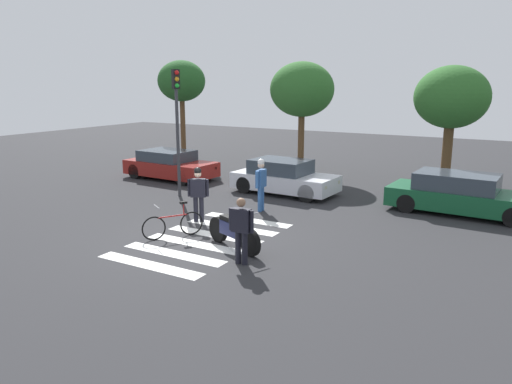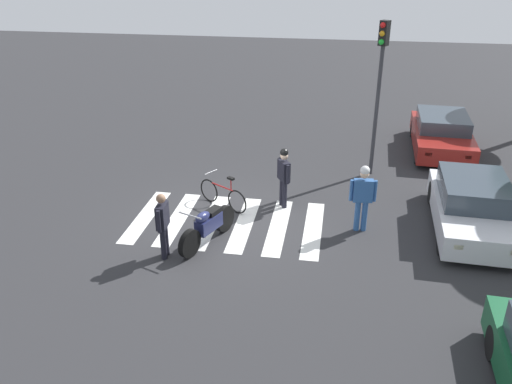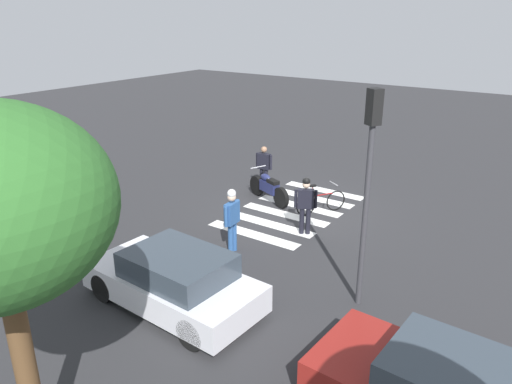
% 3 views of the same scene
% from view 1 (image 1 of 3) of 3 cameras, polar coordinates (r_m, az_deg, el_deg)
% --- Properties ---
extents(ground_plane, '(60.00, 60.00, 0.00)m').
position_cam_1_polar(ground_plane, '(13.60, -5.96, -5.51)').
color(ground_plane, '#2B2B2D').
extents(police_motorcycle, '(2.02, 1.00, 1.06)m').
position_cam_1_polar(police_motorcycle, '(12.68, -2.66, -4.56)').
color(police_motorcycle, black).
rests_on(police_motorcycle, ground_plane).
extents(leaning_bicycle, '(0.97, 1.52, 1.00)m').
position_cam_1_polar(leaning_bicycle, '(13.77, -9.63, -3.76)').
color(leaning_bicycle, black).
rests_on(leaning_bicycle, ground_plane).
extents(officer_on_foot, '(0.65, 0.22, 1.62)m').
position_cam_1_polar(officer_on_foot, '(11.48, -1.74, -4.12)').
color(officer_on_foot, black).
rests_on(officer_on_foot, ground_plane).
extents(officer_by_motorcycle, '(0.58, 0.40, 1.72)m').
position_cam_1_polar(officer_by_motorcycle, '(15.06, -6.76, 0.13)').
color(officer_by_motorcycle, black).
rests_on(officer_by_motorcycle, ground_plane).
extents(pedestrian_bystander, '(0.24, 0.67, 1.77)m').
position_cam_1_polar(pedestrian_bystander, '(16.22, 0.59, 1.28)').
color(pedestrian_bystander, '#2D5999').
rests_on(pedestrian_bystander, ground_plane).
extents(crosswalk_stripes, '(3.00, 4.95, 0.01)m').
position_cam_1_polar(crosswalk_stripes, '(13.60, -5.96, -5.50)').
color(crosswalk_stripes, silver).
rests_on(crosswalk_stripes, ground_plane).
extents(car_maroon_wagon, '(4.23, 2.08, 1.27)m').
position_cam_1_polar(car_maroon_wagon, '(22.18, -10.01, 3.12)').
color(car_maroon_wagon, black).
rests_on(car_maroon_wagon, ground_plane).
extents(car_white_van, '(4.09, 2.01, 1.32)m').
position_cam_1_polar(car_white_van, '(18.96, 3.27, 1.71)').
color(car_white_van, black).
rests_on(car_white_van, ground_plane).
extents(car_green_compact, '(4.76, 2.05, 1.33)m').
position_cam_1_polar(car_green_compact, '(17.33, 22.81, -0.29)').
color(car_green_compact, black).
rests_on(car_green_compact, ground_plane).
extents(traffic_light_pole, '(0.36, 0.33, 4.69)m').
position_cam_1_polar(traffic_light_pole, '(18.38, -9.20, 9.05)').
color(traffic_light_pole, '#38383D').
rests_on(traffic_light_pole, ground_plane).
extents(street_tree_near, '(2.47, 2.47, 5.35)m').
position_cam_1_polar(street_tree_near, '(26.28, -8.69, 12.60)').
color(street_tree_near, brown).
rests_on(street_tree_near, ground_plane).
extents(street_tree_mid, '(2.90, 2.90, 5.16)m').
position_cam_1_polar(street_tree_mid, '(22.64, 5.39, 11.77)').
color(street_tree_mid, brown).
rests_on(street_tree_mid, ground_plane).
extents(street_tree_far, '(2.86, 2.86, 4.89)m').
position_cam_1_polar(street_tree_far, '(20.80, 21.87, 10.13)').
color(street_tree_far, brown).
rests_on(street_tree_far, ground_plane).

